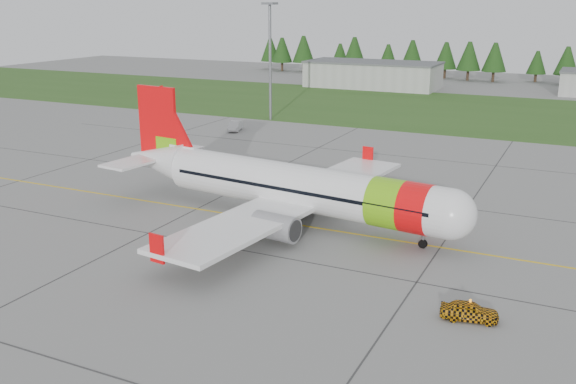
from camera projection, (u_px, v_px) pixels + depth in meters
The scene contains 9 objects.
ground at pixel (297, 260), 52.62m from camera, with size 320.00×320.00×0.00m, color gray.
aircraft at pixel (293, 187), 61.22m from camera, with size 39.03×36.24×11.84m.
follow_me_car at pixel (471, 294), 42.22m from camera, with size 1.53×1.30×3.81m, color #F9A80D.
service_van at pixel (235, 116), 105.25m from camera, with size 1.68×1.59×4.82m, color silver.
grass_strip at pixel (475, 112), 123.56m from camera, with size 320.00×50.00×0.03m, color #30561E.
taxi_guideline at pixel (333, 230), 59.54m from camera, with size 120.00×0.25×0.02m, color gold.
hangar_west at pixel (373, 75), 159.35m from camera, with size 32.00×14.00×6.00m, color #A8A8A3.
floodlight_mast at pixel (270, 64), 113.20m from camera, with size 0.50×0.50×20.00m, color slate.
treeline at pixel (514, 63), 170.61m from camera, with size 160.00×8.00×10.00m, color #1C3F14, non-canonical shape.
Camera 1 is at (20.42, -44.40, 20.31)m, focal length 40.00 mm.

